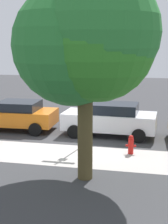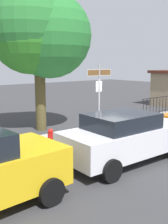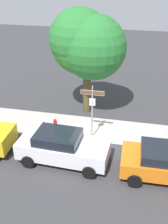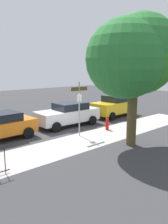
% 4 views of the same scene
% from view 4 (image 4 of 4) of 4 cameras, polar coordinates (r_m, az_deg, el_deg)
% --- Properties ---
extents(ground_plane, '(60.00, 60.00, 0.00)m').
position_cam_4_polar(ground_plane, '(13.51, -3.58, -5.89)').
color(ground_plane, '#38383A').
extents(sidewalk_strip, '(24.00, 2.60, 0.00)m').
position_cam_4_polar(sidewalk_strip, '(11.39, -7.46, -9.17)').
color(sidewalk_strip, '#B3AAA5').
rests_on(sidewalk_strip, ground_plane).
extents(street_sign, '(1.25, 0.07, 3.15)m').
position_cam_4_polar(street_sign, '(13.01, -1.22, 3.03)').
color(street_sign, '#9EA0A5').
rests_on(street_sign, ground_plane).
extents(shade_tree, '(4.66, 3.99, 6.57)m').
position_cam_4_polar(shade_tree, '(11.68, 12.80, 13.42)').
color(shade_tree, '#4D4324').
rests_on(shade_tree, ground_plane).
extents(car_yellow, '(4.13, 2.19, 1.73)m').
position_cam_4_polar(car_yellow, '(18.94, 7.64, 1.61)').
color(car_yellow, gold).
rests_on(car_yellow, ground_plane).
extents(car_white, '(4.48, 2.15, 1.59)m').
position_cam_4_polar(car_white, '(15.65, -4.02, -0.48)').
color(car_white, silver).
rests_on(car_white, ground_plane).
extents(fire_hydrant, '(0.42, 0.22, 0.78)m').
position_cam_4_polar(fire_hydrant, '(14.71, 5.85, -2.99)').
color(fire_hydrant, red).
rests_on(fire_hydrant, ground_plane).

